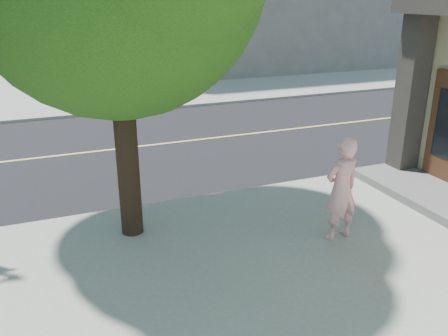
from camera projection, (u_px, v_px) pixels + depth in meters
name	position (u px, v px, depth m)	size (l,w,h in m)	color
sidewalk_ne	(222.00, 61.00, 32.73)	(29.00, 25.00, 0.12)	gray
man_on_phone	(341.00, 189.00, 8.64)	(0.71, 0.47, 1.96)	#FCA9A5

